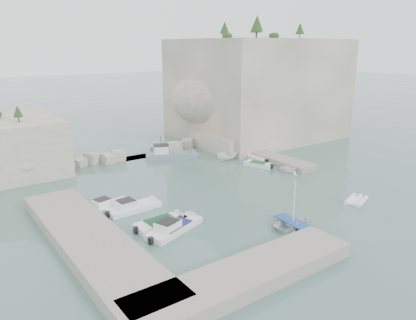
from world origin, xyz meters
TOP-DOWN VIEW (x-y plane):
  - ground at (0.00, 0.00)m, footprint 400.00×400.00m
  - cliff_east at (23.00, 23.00)m, footprint 26.00×22.00m
  - cliff_terrace at (13.00, 18.00)m, footprint 8.00×10.00m
  - quay_west at (-17.00, -1.00)m, footprint 5.00×24.00m
  - quay_south at (-10.00, -12.50)m, footprint 18.00×4.00m
  - ledge_east at (13.50, 10.00)m, footprint 3.00×16.00m
  - breakwater at (-1.00, 22.00)m, footprint 28.00×3.00m
  - motorboat_c at (-10.31, -0.87)m, footprint 5.52×2.27m
  - motorboat_b at (-10.73, 3.90)m, footprint 6.09×2.29m
  - motorboat_d at (-9.84, -2.54)m, footprint 6.81×4.04m
  - motorboat_a at (-12.61, 5.69)m, footprint 5.51×2.63m
  - rowboat at (-0.56, -8.10)m, footprint 4.35×3.23m
  - inflatable_dinghy at (9.41, -7.83)m, footprint 3.69×2.61m
  - tender_east_a at (11.41, 3.58)m, footprint 3.81×3.54m
  - tender_east_b at (9.89, 7.93)m, footprint 2.85×4.44m
  - tender_east_c at (11.92, 10.37)m, footprint 1.89×4.56m
  - tender_east_d at (8.60, 13.00)m, footprint 4.08×1.67m
  - work_boat at (2.38, 18.55)m, footprint 8.36×5.73m
  - rowboat_mast at (-0.56, -8.10)m, footprint 0.10×0.10m
  - vegetation at (17.83, 24.40)m, footprint 53.48×13.88m

SIDE VIEW (x-z plane):
  - ground at x=0.00m, z-range 0.00..0.00m
  - motorboat_c at x=-10.31m, z-range -0.35..0.35m
  - motorboat_b at x=-10.73m, z-range -0.70..0.70m
  - motorboat_d at x=-9.84m, z-range -0.70..0.70m
  - motorboat_a at x=-12.61m, z-range -0.70..0.70m
  - rowboat at x=-0.56m, z-range -0.43..0.43m
  - inflatable_dinghy at x=9.41m, z-range -0.22..0.22m
  - tender_east_a at x=11.41m, z-range -0.82..0.82m
  - tender_east_b at x=9.89m, z-range -0.35..0.35m
  - tender_east_c at x=11.92m, z-range -0.35..0.35m
  - tender_east_d at x=8.60m, z-range -0.78..0.78m
  - work_boat at x=2.38m, z-range -1.10..1.10m
  - ledge_east at x=13.50m, z-range 0.00..0.80m
  - quay_west at x=-17.00m, z-range 0.00..1.10m
  - quay_south at x=-10.00m, z-range 0.00..1.10m
  - breakwater at x=-1.00m, z-range 0.00..1.40m
  - cliff_terrace at x=13.00m, z-range 0.00..2.50m
  - rowboat_mast at x=-0.56m, z-range 0.43..4.63m
  - cliff_east at x=23.00m, z-range 0.00..17.00m
  - vegetation at x=17.83m, z-range 11.23..24.63m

